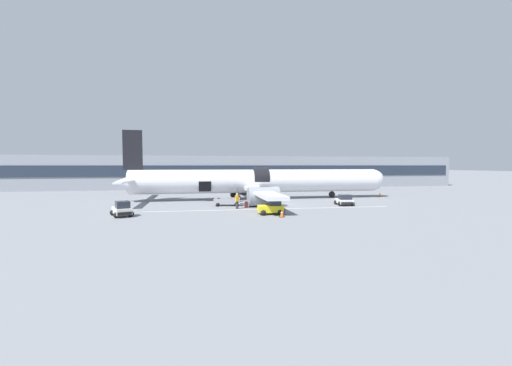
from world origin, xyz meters
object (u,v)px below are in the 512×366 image
object	(u,v)px
baggage_tug_mid	(344,201)
baggage_cart_loading	(228,202)
ground_crew_loader_a	(237,201)
baggage_tug_lead	(272,207)
suitcase_on_tarmac_upright	(246,205)
baggage_tug_rear	(122,210)
ground_crew_loader_b	(252,196)
ground_crew_driver	(257,196)
airplane	(257,182)

from	to	relation	value
baggage_tug_mid	baggage_cart_loading	world-z (taller)	baggage_tug_mid
ground_crew_loader_a	baggage_tug_lead	bearing A→B (deg)	-57.98
suitcase_on_tarmac_upright	baggage_tug_mid	bearing A→B (deg)	-0.09
baggage_tug_mid	ground_crew_loader_a	distance (m)	13.74
baggage_tug_rear	ground_crew_loader_b	distance (m)	16.57
baggage_tug_mid	suitcase_on_tarmac_upright	size ratio (longest dim) A/B	3.37
baggage_tug_rear	ground_crew_driver	distance (m)	17.83
baggage_tug_lead	baggage_tug_rear	size ratio (longest dim) A/B	0.85
baggage_tug_lead	baggage_tug_rear	bearing A→B (deg)	174.06
baggage_tug_rear	baggage_cart_loading	xyz separation A→B (m)	(11.10, 6.16, -0.20)
baggage_tug_rear	ground_crew_driver	size ratio (longest dim) A/B	1.84
baggage_tug_lead	ground_crew_loader_b	xyz separation A→B (m)	(-0.41, 9.60, 0.25)
airplane	ground_crew_loader_a	distance (m)	10.67
baggage_tug_lead	ground_crew_driver	bearing A→B (deg)	87.39
ground_crew_driver	airplane	bearing A→B (deg)	79.21
baggage_tug_rear	ground_crew_driver	world-z (taller)	ground_crew_driver
baggage_tug_lead	airplane	bearing A→B (deg)	85.18
baggage_tug_lead	baggage_tug_mid	bearing A→B (deg)	26.24
baggage_tug_lead	ground_crew_loader_a	world-z (taller)	ground_crew_loader_a
baggage_tug_rear	suitcase_on_tarmac_upright	world-z (taller)	baggage_tug_rear
baggage_tug_lead	ground_crew_loader_b	distance (m)	9.62
baggage_tug_mid	suitcase_on_tarmac_upright	bearing A→B (deg)	179.91
baggage_tug_rear	ground_crew_loader_a	world-z (taller)	ground_crew_loader_a
baggage_tug_lead	baggage_cart_loading	xyz separation A→B (m)	(-3.79, 7.71, -0.24)
baggage_tug_mid	baggage_tug_rear	size ratio (longest dim) A/B	0.81
baggage_cart_loading	ground_crew_loader_a	bearing A→B (deg)	-74.52
airplane	suitcase_on_tarmac_upright	bearing A→B (deg)	-108.28
baggage_tug_rear	ground_crew_loader_b	xyz separation A→B (m)	(14.48, 8.05, 0.29)
baggage_cart_loading	ground_crew_loader_b	size ratio (longest dim) A/B	2.33
baggage_tug_lead	suitcase_on_tarmac_upright	world-z (taller)	baggage_tug_lead
baggage_tug_lead	ground_crew_loader_a	size ratio (longest dim) A/B	1.50
ground_crew_loader_a	ground_crew_loader_b	bearing A→B (deg)	62.15
baggage_tug_rear	baggage_tug_mid	bearing A→B (deg)	8.32
baggage_cart_loading	suitcase_on_tarmac_upright	world-z (taller)	baggage_cart_loading
ground_crew_loader_b	airplane	bearing A→B (deg)	71.38
ground_crew_loader_a	ground_crew_driver	bearing A→B (deg)	59.33
airplane	baggage_tug_lead	world-z (taller)	airplane
ground_crew_loader_a	ground_crew_loader_b	world-z (taller)	ground_crew_loader_b
baggage_tug_mid	baggage_cart_loading	xyz separation A→B (m)	(-14.55, 2.40, -0.13)
ground_crew_loader_b	ground_crew_loader_a	bearing A→B (deg)	-117.85
ground_crew_loader_a	baggage_cart_loading	bearing A→B (deg)	105.48
baggage_cart_loading	ground_crew_driver	bearing A→B (deg)	33.91
baggage_tug_lead	ground_crew_loader_a	bearing A→B (deg)	122.02
ground_crew_loader_b	suitcase_on_tarmac_upright	size ratio (longest dim) A/B	2.35
airplane	ground_crew_loader_a	world-z (taller)	airplane
baggage_tug_rear	baggage_cart_loading	distance (m)	12.70
ground_crew_loader_a	ground_crew_loader_b	distance (m)	5.49
baggage_tug_lead	baggage_tug_rear	world-z (taller)	baggage_tug_lead
baggage_tug_lead	baggage_tug_rear	distance (m)	14.97
baggage_tug_rear	suitcase_on_tarmac_upright	distance (m)	13.64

